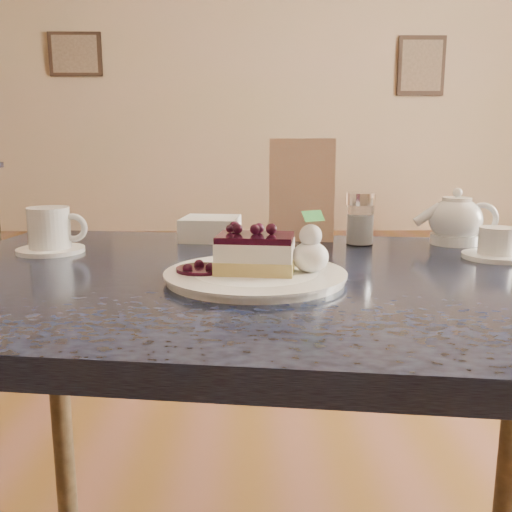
{
  "coord_description": "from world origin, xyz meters",
  "views": [
    {
      "loc": [
        0.14,
        -0.72,
        0.89
      ],
      "look_at": [
        0.15,
        0.02,
        0.74
      ],
      "focal_mm": 40.0,
      "sensor_mm": 36.0,
      "label": 1
    }
  ],
  "objects_px": {
    "main_table": "(259,318)",
    "tea_set": "(463,226)",
    "cheesecake_slice": "(255,254)",
    "coffee_set": "(51,232)",
    "dessert_plate": "(255,276)"
  },
  "relations": [
    {
      "from": "main_table",
      "to": "coffee_set",
      "type": "bearing_deg",
      "value": 163.06
    },
    {
      "from": "main_table",
      "to": "tea_set",
      "type": "height_order",
      "value": "tea_set"
    },
    {
      "from": "dessert_plate",
      "to": "tea_set",
      "type": "xyz_separation_m",
      "value": [
        0.4,
        0.26,
        0.03
      ]
    },
    {
      "from": "main_table",
      "to": "cheesecake_slice",
      "type": "bearing_deg",
      "value": -90.0
    },
    {
      "from": "coffee_set",
      "to": "tea_set",
      "type": "bearing_deg",
      "value": 3.28
    },
    {
      "from": "dessert_plate",
      "to": "coffee_set",
      "type": "bearing_deg",
      "value": 149.36
    },
    {
      "from": "cheesecake_slice",
      "to": "tea_set",
      "type": "bearing_deg",
      "value": 41.06
    },
    {
      "from": "tea_set",
      "to": "cheesecake_slice",
      "type": "bearing_deg",
      "value": -146.69
    },
    {
      "from": "cheesecake_slice",
      "to": "tea_set",
      "type": "distance_m",
      "value": 0.48
    },
    {
      "from": "cheesecake_slice",
      "to": "coffee_set",
      "type": "xyz_separation_m",
      "value": [
        -0.37,
        0.22,
        -0.0
      ]
    },
    {
      "from": "dessert_plate",
      "to": "cheesecake_slice",
      "type": "bearing_deg",
      "value": 0.0
    },
    {
      "from": "tea_set",
      "to": "dessert_plate",
      "type": "bearing_deg",
      "value": -146.69
    },
    {
      "from": "cheesecake_slice",
      "to": "tea_set",
      "type": "relative_size",
      "value": 0.49
    },
    {
      "from": "coffee_set",
      "to": "dessert_plate",
      "type": "bearing_deg",
      "value": -30.64
    },
    {
      "from": "main_table",
      "to": "coffee_set",
      "type": "height_order",
      "value": "coffee_set"
    }
  ]
}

